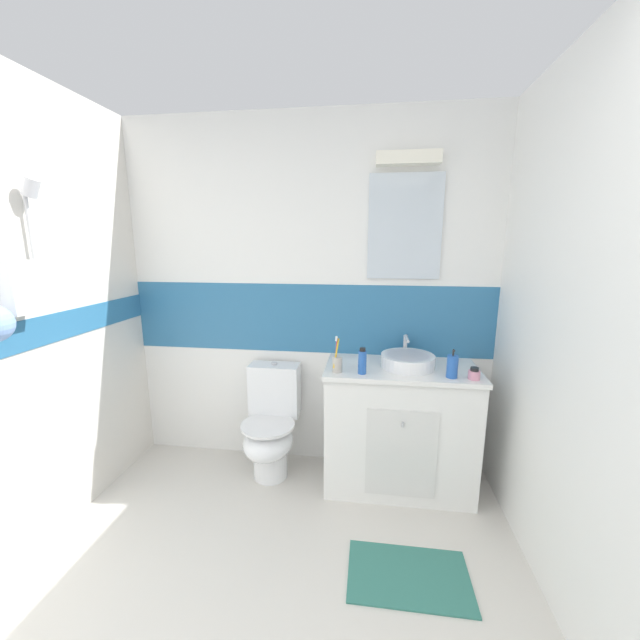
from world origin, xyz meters
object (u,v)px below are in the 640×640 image
(sink_basin, at_px, (408,360))
(hair_gel_jar, at_px, (474,374))
(toothbrush_cup, at_px, (337,363))
(deodorant_spray_can, at_px, (362,362))
(toilet, at_px, (271,426))
(soap_dispenser, at_px, (452,366))

(sink_basin, distance_m, hair_gel_jar, 0.41)
(sink_basin, height_order, hair_gel_jar, sink_basin)
(sink_basin, relative_size, toothbrush_cup, 1.67)
(deodorant_spray_can, bearing_deg, hair_gel_jar, -0.64)
(sink_basin, distance_m, toilet, 1.06)
(sink_basin, xyz_separation_m, toothbrush_cup, (-0.44, -0.16, 0.02))
(toilet, bearing_deg, soap_dispenser, -8.10)
(toothbrush_cup, xyz_separation_m, hair_gel_jar, (0.81, -0.02, -0.03))
(soap_dispenser, xyz_separation_m, deodorant_spray_can, (-0.53, -0.00, 0.01))
(soap_dispenser, xyz_separation_m, hair_gel_jar, (0.12, -0.01, -0.04))
(toilet, xyz_separation_m, soap_dispenser, (1.17, -0.17, 0.55))
(sink_basin, xyz_separation_m, deodorant_spray_can, (-0.29, -0.17, 0.03))
(toilet, height_order, soap_dispenser, soap_dispenser)
(deodorant_spray_can, bearing_deg, toothbrush_cup, 176.43)
(sink_basin, bearing_deg, deodorant_spray_can, -150.07)
(toilet, distance_m, hair_gel_jar, 1.40)
(hair_gel_jar, bearing_deg, toilet, 172.16)
(soap_dispenser, bearing_deg, hair_gel_jar, -5.37)
(toothbrush_cup, height_order, hair_gel_jar, toothbrush_cup)
(sink_basin, distance_m, deodorant_spray_can, 0.33)
(toothbrush_cup, height_order, soap_dispenser, toothbrush_cup)
(toilet, relative_size, hair_gel_jar, 11.05)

